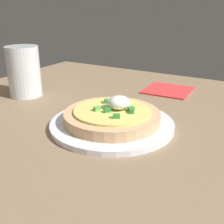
{
  "coord_description": "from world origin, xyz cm",
  "views": [
    {
      "loc": [
        -37.06,
        -32.17,
        26.26
      ],
      "look_at": [
        6.59,
        -6.35,
        6.51
      ],
      "focal_mm": 44.8,
      "sensor_mm": 36.0,
      "label": 1
    }
  ],
  "objects_px": {
    "plate": "(112,124)",
    "pizza": "(112,115)",
    "napkin": "(168,90)",
    "cup_far": "(24,74)"
  },
  "relations": [
    {
      "from": "plate",
      "to": "pizza",
      "type": "bearing_deg",
      "value": -44.38
    },
    {
      "from": "pizza",
      "to": "cup_far",
      "type": "height_order",
      "value": "cup_far"
    },
    {
      "from": "plate",
      "to": "cup_far",
      "type": "distance_m",
      "value": 0.31
    },
    {
      "from": "pizza",
      "to": "napkin",
      "type": "height_order",
      "value": "pizza"
    },
    {
      "from": "plate",
      "to": "pizza",
      "type": "height_order",
      "value": "pizza"
    },
    {
      "from": "plate",
      "to": "cup_far",
      "type": "xyz_separation_m",
      "value": [
        0.06,
        0.3,
        0.05
      ]
    },
    {
      "from": "pizza",
      "to": "cup_far",
      "type": "distance_m",
      "value": 0.31
    },
    {
      "from": "plate",
      "to": "napkin",
      "type": "xyz_separation_m",
      "value": [
        0.29,
        -0.01,
        -0.0
      ]
    },
    {
      "from": "pizza",
      "to": "plate",
      "type": "bearing_deg",
      "value": 135.62
    },
    {
      "from": "plate",
      "to": "pizza",
      "type": "distance_m",
      "value": 0.02
    }
  ]
}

